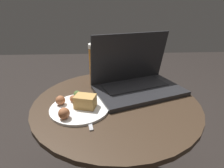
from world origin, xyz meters
TOP-DOWN VIEW (x-y plane):
  - table at (0.00, 0.00)m, footprint 0.66×0.66m
  - napkin at (-0.14, -0.05)m, footprint 0.17×0.13m
  - laptop at (0.10, 0.10)m, footprint 0.43×0.35m
  - beer_glass at (-0.08, 0.16)m, footprint 0.08×0.08m
  - snack_plate at (-0.14, -0.06)m, footprint 0.22×0.22m
  - fork at (-0.11, -0.09)m, footprint 0.05×0.18m

SIDE VIEW (x-z plane):
  - table at x=0.00m, z-range 0.10..0.64m
  - napkin at x=-0.14m, z-range 0.54..0.55m
  - fork at x=-0.11m, z-range 0.54..0.55m
  - snack_plate at x=-0.14m, z-range 0.53..0.59m
  - laptop at x=0.10m, z-range 0.47..0.72m
  - beer_glass at x=-0.08m, z-range 0.54..0.74m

